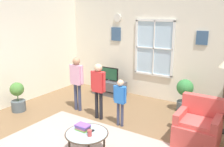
{
  "coord_description": "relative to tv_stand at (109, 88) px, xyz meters",
  "views": [
    {
      "loc": [
        2.57,
        -2.98,
        2.35
      ],
      "look_at": [
        0.01,
        0.96,
        1.17
      ],
      "focal_mm": 37.33,
      "sensor_mm": 36.0,
      "label": 1
    }
  ],
  "objects": [
    {
      "name": "remote_near_books",
      "position": [
        1.47,
        -2.78,
        0.21
      ],
      "size": [
        0.06,
        0.14,
        0.02
      ],
      "primitive_type": "cube",
      "rotation": [
        0.0,
        0.0,
        -0.18
      ],
      "color": "black",
      "rests_on": "coffee_table"
    },
    {
      "name": "potted_plant_corner",
      "position": [
        -1.22,
        -2.29,
        0.16
      ],
      "size": [
        0.34,
        0.34,
        0.74
      ],
      "color": "#4C565B",
      "rests_on": "ground_plane"
    },
    {
      "name": "armchair",
      "position": [
        2.94,
        -1.42,
        0.11
      ],
      "size": [
        0.76,
        0.74,
        0.87
      ],
      "color": "#D14C47",
      "rests_on": "ground_plane"
    },
    {
      "name": "ground_plane",
      "position": [
        1.18,
        -2.63,
        -0.23
      ],
      "size": [
        6.3,
        6.76,
        0.02
      ],
      "primitive_type": "cube",
      "color": "brown"
    },
    {
      "name": "tv_stand",
      "position": [
        0.0,
        0.0,
        0.0
      ],
      "size": [
        1.01,
        0.43,
        0.43
      ],
      "color": "#4C4C51",
      "rests_on": "ground_plane"
    },
    {
      "name": "book_stack",
      "position": [
        1.31,
        -2.79,
        0.25
      ],
      "size": [
        0.25,
        0.18,
        0.1
      ],
      "color": "#72A247",
      "rests_on": "coffee_table"
    },
    {
      "name": "potted_plant_by_window",
      "position": [
        2.28,
        -0.05,
        0.26
      ],
      "size": [
        0.41,
        0.41,
        0.83
      ],
      "color": "#4C565B",
      "rests_on": "ground_plane"
    },
    {
      "name": "person_blue_shirt",
      "position": [
        1.35,
        -1.59,
        0.44
      ],
      "size": [
        0.32,
        0.14,
        1.05
      ],
      "color": "#333851",
      "rests_on": "ground_plane"
    },
    {
      "name": "cup",
      "position": [
        1.54,
        -2.89,
        0.25
      ],
      "size": [
        0.07,
        0.07,
        0.1
      ],
      "primitive_type": "cylinder",
      "color": "#BF3F3F",
      "rests_on": "coffee_table"
    },
    {
      "name": "person_red_shirt",
      "position": [
        0.75,
        -1.55,
        0.61
      ],
      "size": [
        0.4,
        0.18,
        1.31
      ],
      "color": "black",
      "rests_on": "ground_plane"
    },
    {
      "name": "person_pink_shirt",
      "position": [
        -0.0,
        -1.43,
        0.64
      ],
      "size": [
        0.41,
        0.19,
        1.36
      ],
      "color": "#333851",
      "rests_on": "ground_plane"
    },
    {
      "name": "television",
      "position": [
        -0.0,
        -0.0,
        0.43
      ],
      "size": [
        0.6,
        0.08,
        0.41
      ],
      "color": "#4C4C4C",
      "rests_on": "tv_stand"
    },
    {
      "name": "area_rug",
      "position": [
        1.21,
        -2.66,
        -0.21
      ],
      "size": [
        3.01,
        1.89,
        0.01
      ],
      "primitive_type": "cube",
      "color": "tan",
      "rests_on": "ground_plane"
    },
    {
      "name": "back_wall",
      "position": [
        1.18,
        0.51,
        1.28
      ],
      "size": [
        5.7,
        0.17,
        2.99
      ],
      "color": "silver",
      "rests_on": "ground_plane"
    },
    {
      "name": "coffee_table",
      "position": [
        1.43,
        -2.84,
        0.17
      ],
      "size": [
        0.74,
        0.74,
        0.42
      ],
      "color": "#99B2B7",
      "rests_on": "ground_plane"
    }
  ]
}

